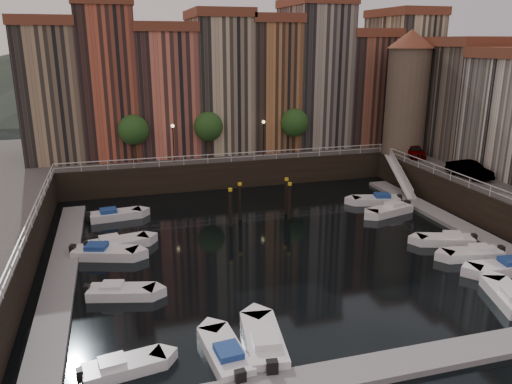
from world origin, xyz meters
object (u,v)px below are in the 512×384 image
object	(u,v)px
gangway	(400,174)
car_b	(469,171)
mooring_pilings	(262,202)
corner_tower	(407,91)
boat_left_2	(104,253)
boat_left_0	(122,367)
car_a	(414,152)
boat_left_1	(120,292)

from	to	relation	value
gangway	car_b	size ratio (longest dim) A/B	1.79
mooring_pilings	car_b	size ratio (longest dim) A/B	1.31
corner_tower	gangway	world-z (taller)	corner_tower
boat_left_2	mooring_pilings	bearing A→B (deg)	36.96
mooring_pilings	boat_left_0	bearing A→B (deg)	-123.86
boat_left_0	car_a	distance (m)	41.81
mooring_pilings	boat_left_1	xyz separation A→B (m)	(-12.73, -11.23, -1.31)
boat_left_2	corner_tower	bearing A→B (deg)	40.48
mooring_pilings	car_a	distance (m)	21.06
mooring_pilings	car_b	distance (m)	20.09
boat_left_2	car_b	xyz separation A→B (m)	(33.57, 2.41, 3.38)
gangway	car_a	size ratio (longest dim) A/B	2.00
boat_left_0	car_b	bearing A→B (deg)	17.65
boat_left_0	boat_left_1	bearing A→B (deg)	79.81
boat_left_1	car_a	xyz separation A→B (m)	(32.53, 18.08, 3.37)
car_a	boat_left_0	bearing A→B (deg)	-126.80
boat_left_1	boat_left_2	world-z (taller)	boat_left_2
boat_left_1	car_b	xyz separation A→B (m)	(32.57, 8.93, 3.43)
car_a	car_b	size ratio (longest dim) A/B	0.89
boat_left_2	boat_left_1	bearing A→B (deg)	-63.17
corner_tower	boat_left_2	world-z (taller)	corner_tower
mooring_pilings	boat_left_1	bearing A→B (deg)	-138.58
car_a	gangway	bearing A→B (deg)	-128.59
corner_tower	car_a	size ratio (longest dim) A/B	3.31
corner_tower	boat_left_1	bearing A→B (deg)	-147.91
car_a	boat_left_2	bearing A→B (deg)	-146.28
boat_left_0	gangway	bearing A→B (deg)	29.11
corner_tower	car_b	bearing A→B (deg)	-89.17
corner_tower	boat_left_0	bearing A→B (deg)	-139.06
mooring_pilings	boat_left_2	bearing A→B (deg)	-161.08
corner_tower	mooring_pilings	bearing A→B (deg)	-155.20
gangway	car_a	distance (m)	4.18
gangway	boat_left_0	world-z (taller)	gangway
boat_left_0	boat_left_1	xyz separation A→B (m)	(0.09, 7.86, 0.02)
boat_left_2	car_a	size ratio (longest dim) A/B	1.22
boat_left_0	boat_left_1	size ratio (longest dim) A/B	0.95
car_b	mooring_pilings	bearing A→B (deg)	165.55
mooring_pilings	boat_left_0	world-z (taller)	mooring_pilings
mooring_pilings	boat_left_0	distance (m)	23.03
gangway	boat_left_1	bearing A→B (deg)	-151.80
boat_left_1	car_a	bearing A→B (deg)	43.48
gangway	boat_left_1	world-z (taller)	gangway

